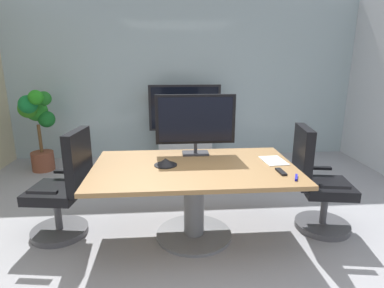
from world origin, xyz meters
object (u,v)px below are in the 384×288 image
Objects in this scene: tv_monitor at (196,121)px; conference_phone at (166,162)px; conference_table at (194,185)px; wall_display_unit at (185,136)px; remote_control at (281,172)px; potted_plant at (37,121)px; office_chair_left at (65,193)px; office_chair_right at (317,188)px.

tv_monitor reaches higher than conference_phone.
conference_table is 2.44m from wall_display_unit.
wall_display_unit is 2.79m from remote_control.
conference_phone reaches higher than remote_control.
conference_table is 0.68m from tv_monitor.
remote_control is at bearing -38.20° from potted_plant.
wall_display_unit is at bearing 82.43° from conference_phone.
tv_monitor reaches higher than wall_display_unit.
potted_plant is (-2.31, -0.29, 0.36)m from wall_display_unit.
office_chair_left is at bearing -63.95° from potted_plant.
tv_monitor is (1.32, 0.27, 0.65)m from office_chair_left.
potted_plant is (-2.31, 1.75, -0.30)m from tv_monitor.
office_chair_left reaches higher than remote_control.
wall_display_unit is at bearing 90.04° from tv_monitor.
remote_control is (3.03, -2.38, -0.05)m from potted_plant.
remote_control is (-0.51, -0.29, 0.30)m from office_chair_right.
office_chair_left is at bearing -119.75° from wall_display_unit.
potted_plant is at bearing 139.42° from remote_control.
tv_monitor reaches higher than conference_table.
remote_control is (0.77, -0.24, 0.20)m from conference_table.
tv_monitor is 2.14m from wall_display_unit.
tv_monitor is 0.65× the size of potted_plant.
wall_display_unit is 5.95× the size of conference_phone.
tv_monitor is 0.58m from conference_phone.
office_chair_right is at bearing 27.83° from remote_control.
tv_monitor is at bearing -37.09° from potted_plant.
wall_display_unit reaches higher than remote_control.
conference_table is 11.35× the size of remote_control.
conference_table is at bearing -43.48° from potted_plant.
wall_display_unit is at bearing 7.19° from potted_plant.
office_chair_right is (1.27, 0.06, -0.10)m from conference_table.
wall_display_unit reaches higher than conference_phone.
tv_monitor reaches higher than remote_control.
office_chair_right is 1.43m from tv_monitor.
conference_table is at bearing 160.35° from remote_control.
office_chair_left is 0.84× the size of potted_plant.
tv_monitor reaches higher than potted_plant.
conference_table is at bearing -96.95° from tv_monitor.
conference_table is 2.30× the size of tv_monitor.
tv_monitor is at bearing 83.05° from conference_table.
potted_plant is 7.59× the size of remote_control.
conference_phone is 1.29× the size of remote_control.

